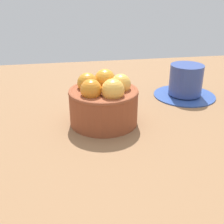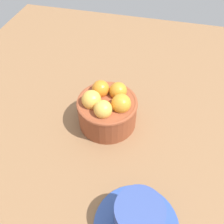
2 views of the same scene
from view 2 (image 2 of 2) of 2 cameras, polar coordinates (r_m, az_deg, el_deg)
ground_plane at (r=63.99cm, az=-1.01°, el=-3.65°), size 114.17×102.83×4.77cm
terracotta_bowl at (r=58.49cm, az=-1.11°, el=0.79°), size 14.35×14.35×10.59cm
coffee_cup at (r=46.64cm, az=6.04°, el=-23.58°), size 15.85×15.85×8.32cm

